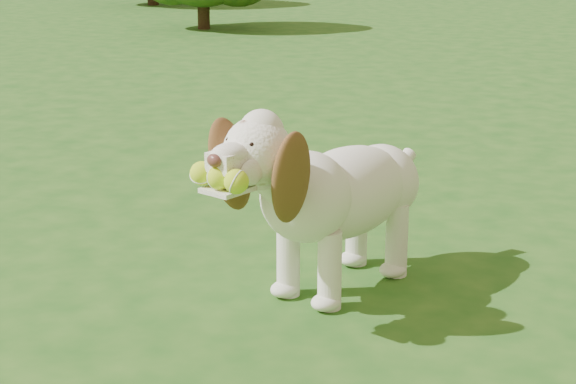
% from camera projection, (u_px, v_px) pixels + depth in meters
% --- Properties ---
extents(ground, '(80.00, 80.00, 0.00)m').
position_uv_depth(ground, '(370.00, 293.00, 3.73)').
color(ground, '#1C4F16').
rests_on(ground, ground).
extents(dog, '(0.63, 1.19, 0.78)m').
position_uv_depth(dog, '(329.00, 189.00, 3.63)').
color(dog, white).
rests_on(dog, ground).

